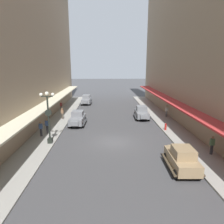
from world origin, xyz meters
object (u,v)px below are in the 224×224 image
object	(u,v)px
pedestrian_5	(41,129)
pedestrian_0	(47,126)
parked_car_0	(77,118)
pedestrian_4	(62,113)
lamp_post_with_clock	(48,115)
pedestrian_2	(212,145)
parked_car_2	(86,99)
parked_car_1	(182,158)
pedestrian_1	(167,111)
fire_hydrant	(166,127)
pedestrian_3	(61,106)
parked_car_3	(142,112)

from	to	relation	value
pedestrian_5	pedestrian_0	bearing A→B (deg)	71.90
parked_car_0	pedestrian_4	world-z (taller)	parked_car_0
parked_car_0	lamp_post_with_clock	distance (m)	7.31
lamp_post_with_clock	pedestrian_2	world-z (taller)	lamp_post_with_clock
parked_car_2	parked_car_1	bearing A→B (deg)	-70.42
lamp_post_with_clock	pedestrian_1	distance (m)	18.02
pedestrian_4	pedestrian_2	bearing A→B (deg)	-38.85
fire_hydrant	pedestrian_5	xyz separation A→B (m)	(-14.26, -1.70, 0.43)
parked_car_1	pedestrian_1	distance (m)	15.93
pedestrian_3	pedestrian_4	distance (m)	5.39
parked_car_0	pedestrian_1	size ratio (longest dim) A/B	2.58
pedestrian_0	pedestrian_1	world-z (taller)	pedestrian_1
parked_car_0	pedestrian_2	distance (m)	16.28
parked_car_1	parked_car_2	size ratio (longest dim) A/B	1.00
parked_car_2	pedestrian_4	distance (m)	12.52
parked_car_3	pedestrian_2	distance (m)	13.48
lamp_post_with_clock	parked_car_1	bearing A→B (deg)	-25.59
parked_car_2	pedestrian_4	bearing A→B (deg)	-100.78
pedestrian_3	fire_hydrant	bearing A→B (deg)	-36.20
pedestrian_0	pedestrian_4	distance (m)	6.12
parked_car_0	pedestrian_0	world-z (taller)	parked_car_0
pedestrian_0	pedestrian_1	size ratio (longest dim) A/B	0.98
pedestrian_1	pedestrian_4	world-z (taller)	pedestrian_1
pedestrian_0	fire_hydrant	bearing A→B (deg)	2.43
parked_car_2	pedestrian_5	size ratio (longest dim) A/B	2.62
pedestrian_4	parked_car_0	bearing A→B (deg)	-45.11
parked_car_0	pedestrian_0	bearing A→B (deg)	-129.76
parked_car_2	pedestrian_3	distance (m)	7.93
pedestrian_4	parked_car_1	bearing A→B (deg)	-50.89
pedestrian_4	pedestrian_5	world-z (taller)	same
lamp_post_with_clock	pedestrian_3	xyz separation A→B (m)	(-1.94, 14.53, -2.00)
pedestrian_0	pedestrian_3	xyz separation A→B (m)	(-0.79, 11.34, 0.00)
lamp_post_with_clock	pedestrian_3	bearing A→B (deg)	97.62
pedestrian_2	lamp_post_with_clock	bearing A→B (deg)	168.01
parked_car_1	lamp_post_with_clock	size ratio (longest dim) A/B	0.83
parked_car_0	lamp_post_with_clock	world-z (taller)	lamp_post_with_clock
pedestrian_1	parked_car_2	bearing A→B (deg)	138.84
pedestrian_1	pedestrian_3	world-z (taller)	pedestrian_1
parked_car_1	parked_car_3	xyz separation A→B (m)	(-0.37, 15.18, 0.00)
pedestrian_1	fire_hydrant	bearing A→B (deg)	-107.50
parked_car_2	pedestrian_5	world-z (taller)	parked_car_2
parked_car_3	lamp_post_with_clock	world-z (taller)	lamp_post_with_clock
pedestrian_0	lamp_post_with_clock	bearing A→B (deg)	-70.15
pedestrian_0	pedestrian_1	xyz separation A→B (m)	(15.91, 6.96, 0.02)
parked_car_3	pedestrian_1	world-z (taller)	parked_car_3
pedestrian_2	pedestrian_4	bearing A→B (deg)	141.15
parked_car_0	pedestrian_3	bearing A→B (deg)	116.00
parked_car_0	pedestrian_2	xyz separation A→B (m)	(12.92, -9.91, 0.05)
parked_car_3	pedestrian_1	bearing A→B (deg)	5.36
pedestrian_1	pedestrian_3	size ratio (longest dim) A/B	1.02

